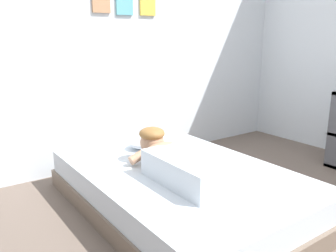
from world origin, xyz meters
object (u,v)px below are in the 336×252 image
object	(u,v)px
person_lying	(180,161)
cell_phone	(189,185)
pillow	(156,140)
coffee_cup	(154,148)
bed	(180,188)

from	to	relation	value
person_lying	cell_phone	xyz separation A→B (m)	(-0.06, -0.18, -0.10)
pillow	person_lying	size ratio (longest dim) A/B	0.57
coffee_cup	person_lying	bearing A→B (deg)	-103.98
bed	person_lying	size ratio (longest dim) A/B	2.14
bed	cell_phone	size ratio (longest dim) A/B	14.04
bed	coffee_cup	xyz separation A→B (m)	(0.06, 0.44, 0.19)
coffee_cup	cell_phone	world-z (taller)	coffee_cup
pillow	person_lying	world-z (taller)	person_lying
pillow	cell_phone	bearing A→B (deg)	-109.44
person_lying	cell_phone	bearing A→B (deg)	-109.55
cell_phone	coffee_cup	bearing A→B (deg)	74.57
pillow	person_lying	bearing A→B (deg)	-109.41
bed	coffee_cup	distance (m)	0.48
person_lying	coffee_cup	bearing A→B (deg)	76.02
bed	coffee_cup	world-z (taller)	coffee_cup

